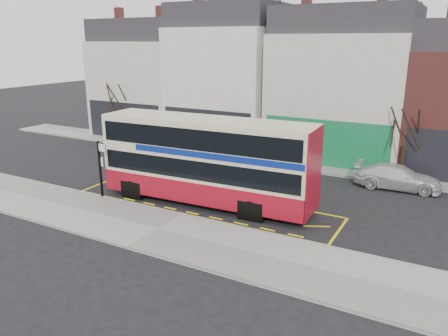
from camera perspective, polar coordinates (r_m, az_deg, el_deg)
The scene contains 15 objects.
ground at distance 21.41m, azimuth -4.90°, elevation -5.99°, with size 120.00×120.00×0.00m, color black.
pavement at distance 19.67m, azimuth -8.64°, elevation -7.98°, with size 40.00×4.00×0.15m, color gray.
kerb at distance 21.09m, azimuth -5.47°, elevation -6.13°, with size 40.00×0.15×0.15m, color gray.
far_pavement at distance 30.64m, azimuth 6.52°, elevation 1.04°, with size 50.00×3.00×0.15m, color gray.
road_markings at distance 22.65m, azimuth -2.66°, elevation -4.64°, with size 14.00×3.40×0.01m, color yellow, non-canonical shape.
terrace_far_left at distance 40.02m, azimuth -9.44°, elevation 11.43°, with size 8.00×8.01×10.80m.
terrace_left at distance 35.62m, azimuth 0.95°, elevation 11.86°, with size 8.00×8.01×11.80m.
terrace_green_shop at distance 32.45m, azimuth 15.38°, elevation 10.41°, with size 9.00×8.01×11.30m.
double_decker_bus at distance 21.98m, azimuth -2.19°, elevation 1.07°, with size 11.18×3.07×4.42m.
bus_stop_post at distance 23.54m, azimuth -15.81°, elevation 0.54°, with size 0.73×0.19×3.00m.
car_silver at distance 33.34m, azimuth -9.34°, elevation 3.29°, with size 1.65×4.09×1.39m, color silver.
car_grey at distance 28.92m, azimuth 1.27°, elevation 1.35°, with size 1.33×3.82×1.26m, color #3C3E43.
car_white at distance 26.57m, azimuth 21.72°, elevation -1.10°, with size 1.89×4.66×1.35m, color silver.
street_tree_left at distance 37.24m, azimuth -13.67°, elevation 9.79°, with size 2.82×2.82×6.08m.
street_tree_right at distance 27.72m, azimuth 22.80°, elevation 6.21°, with size 2.61×2.61×5.63m.
Camera 1 is at (11.09, -16.41, 8.12)m, focal length 35.00 mm.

